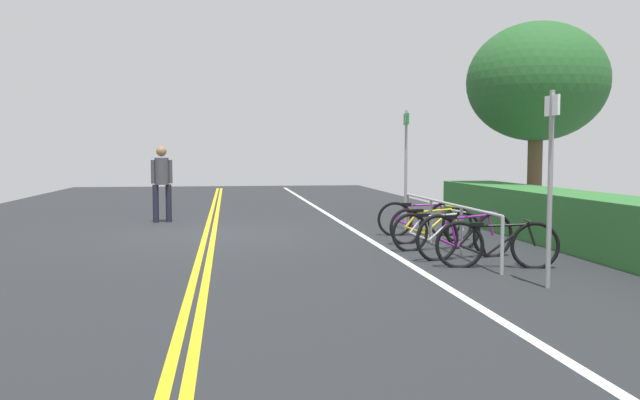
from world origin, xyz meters
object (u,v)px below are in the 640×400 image
tree_near_left (537,83)px  bicycle_0 (420,219)px  sign_post_far (550,171)px  sign_post_near (406,159)px  bicycle_3 (465,236)px  pedestrian (162,178)px  bike_rack (445,214)px  bicycle_2 (437,231)px  bicycle_4 (497,245)px  bicycle_1 (432,225)px

tree_near_left → bicycle_0: bearing=-57.7°
bicycle_0 → sign_post_far: sign_post_far is taller
sign_post_near → sign_post_far: bearing=0.6°
bicycle_3 → tree_near_left: size_ratio=0.37×
bicycle_3 → sign_post_far: (2.24, 0.20, 1.06)m
tree_near_left → pedestrian: bearing=-97.2°
bicycle_0 → bicycle_3: size_ratio=0.97×
sign_post_near → tree_near_left: tree_near_left is taller
bicycle_0 → bicycle_3: (2.82, -0.12, 0.02)m
bicycle_3 → sign_post_far: sign_post_far is taller
pedestrian → sign_post_near: bearing=67.9°
bike_rack → tree_near_left: (-3.99, 3.54, 2.65)m
bicycle_0 → bicycle_2: (1.86, -0.26, -0.01)m
bicycle_3 → bicycle_2: bearing=-171.8°
bike_rack → pedestrian: 7.24m
bicycle_2 → sign_post_near: sign_post_near is taller
bicycle_0 → bicycle_3: 2.82m
bicycle_4 → pedestrian: (-6.90, -5.28, 0.70)m
bicycle_4 → tree_near_left: size_ratio=0.37×
bicycle_0 → sign_post_near: 1.61m
pedestrian → sign_post_far: 9.88m
sign_post_near → sign_post_far: 6.18m
bike_rack → sign_post_near: size_ratio=1.87×
bike_rack → tree_near_left: 5.95m
bicycle_1 → bicycle_4: 2.69m
bike_rack → sign_post_near: sign_post_near is taller
bicycle_4 → sign_post_near: 4.91m
bicycle_2 → pedestrian: pedestrian is taller
pedestrian → sign_post_far: (8.31, 5.33, 0.38)m
bicycle_0 → bicycle_4: bearing=0.5°
bike_rack → bicycle_1: bearing=176.8°
bicycle_0 → bicycle_1: bearing=-3.8°
bike_rack → bicycle_1: size_ratio=2.76×
bicycle_1 → tree_near_left: size_ratio=0.37×
bicycle_2 → bicycle_3: 0.98m
bicycle_1 → sign_post_far: 4.25m
bike_rack → pedestrian: bearing=-134.6°
sign_post_far → tree_near_left: (-7.22, 3.35, 1.84)m
bicycle_0 → sign_post_near: (-1.11, 0.02, 1.17)m
sign_post_near → bicycle_4: bearing=0.2°
bicycle_0 → bicycle_3: bearing=-2.5°
sign_post_near → tree_near_left: size_ratio=0.54×
bike_rack → bicycle_4: (1.83, 0.14, -0.27)m
bicycle_0 → bike_rack: bearing=-3.5°
bicycle_3 → sign_post_near: (-3.93, 0.14, 1.15)m
sign_post_near → tree_near_left: bearing=107.1°
pedestrian → sign_post_far: sign_post_far is taller
bike_rack → sign_post_near: bearing=177.5°
bicycle_1 → bicycle_3: (1.86, -0.06, 0.03)m
bike_rack → tree_near_left: bearing=138.4°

